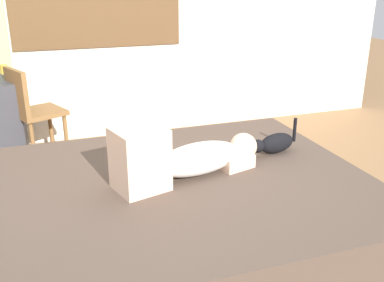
# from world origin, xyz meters

# --- Properties ---
(ground_plane) EXTENTS (16.00, 16.00, 0.00)m
(ground_plane) POSITION_xyz_m (0.00, 0.00, 0.00)
(ground_plane) COLOR olive
(bed) EXTENTS (2.11, 1.80, 0.50)m
(bed) POSITION_xyz_m (0.09, -0.05, 0.25)
(bed) COLOR #38383D
(bed) RESTS_ON ground
(person_lying) EXTENTS (0.94, 0.47, 0.34)m
(person_lying) POSITION_xyz_m (0.09, 0.01, 0.61)
(person_lying) COLOR silver
(person_lying) RESTS_ON bed
(cat) EXTENTS (0.35, 0.16, 0.21)m
(cat) POSITION_xyz_m (0.75, 0.15, 0.57)
(cat) COLOR black
(cat) RESTS_ON bed
(cup) EXTENTS (0.06, 0.06, 0.08)m
(cup) POSITION_xyz_m (-0.93, 2.14, 0.78)
(cup) COLOR gold
(cup) RESTS_ON desk
(chair_by_desk) EXTENTS (0.50, 0.50, 0.86)m
(chair_by_desk) POSITION_xyz_m (-0.74, 1.72, 0.51)
(chair_by_desk) COLOR brown
(chair_by_desk) RESTS_ON ground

